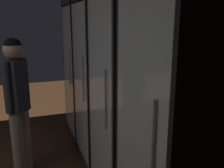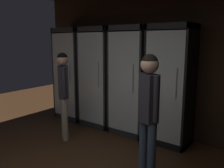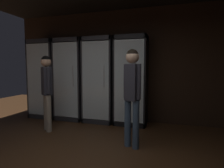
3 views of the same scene
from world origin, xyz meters
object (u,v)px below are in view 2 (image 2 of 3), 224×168
object	(u,v)px
cooler_left	(100,78)
cooler_center	(132,82)
shopper_far	(149,105)
cooler_right	(171,86)
cooler_far_left	(74,75)
shopper_near	(63,88)

from	to	relation	value
cooler_left	cooler_center	distance (m)	0.80
cooler_center	shopper_far	xyz separation A→B (m)	(1.08, -1.34, -0.01)
cooler_right	cooler_far_left	bearing A→B (deg)	-179.97
cooler_right	shopper_near	xyz separation A→B (m)	(-1.62, -1.03, -0.05)
cooler_center	shopper_near	distance (m)	1.32
shopper_far	cooler_left	bearing A→B (deg)	144.46
cooler_right	cooler_left	bearing A→B (deg)	180.00
cooler_far_left	cooler_right	distance (m)	2.40
cooler_far_left	cooler_center	world-z (taller)	same
cooler_far_left	cooler_right	xyz separation A→B (m)	(2.40, 0.00, 0.00)
cooler_center	cooler_right	xyz separation A→B (m)	(0.80, 0.00, -0.00)
shopper_near	shopper_far	bearing A→B (deg)	-9.25
cooler_right	shopper_far	distance (m)	1.37
shopper_far	cooler_far_left	bearing A→B (deg)	153.42
cooler_left	shopper_far	distance (m)	2.31
cooler_right	shopper_near	size ratio (longest dim) A/B	1.30
cooler_right	shopper_far	world-z (taller)	cooler_right
cooler_far_left	cooler_left	xyz separation A→B (m)	(0.80, 0.00, 0.01)
shopper_near	cooler_center	bearing A→B (deg)	51.59
shopper_far	cooler_center	bearing A→B (deg)	128.77
cooler_far_left	shopper_far	world-z (taller)	cooler_far_left
cooler_left	cooler_center	size ratio (longest dim) A/B	1.00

